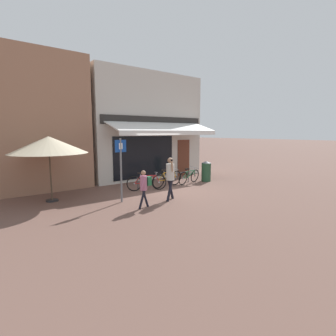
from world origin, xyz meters
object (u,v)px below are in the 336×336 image
at_px(parking_sign, 121,163).
at_px(bicycle_green, 189,177).
at_px(cafe_parasol, 49,145).
at_px(pedestrian_adult, 170,174).
at_px(litter_bin, 206,171).
at_px(pedestrian_child, 144,184).
at_px(bicycle_orange, 167,179).
at_px(bicycle_red, 147,182).

bearing_deg(parking_sign, bicycle_green, 13.47).
xyz_separation_m(bicycle_green, cafe_parasol, (-6.31, 0.68, 1.74)).
distance_m(bicycle_green, cafe_parasol, 6.58).
xyz_separation_m(pedestrian_adult, litter_bin, (3.88, 1.85, -0.48)).
bearing_deg(litter_bin, pedestrian_child, -157.91).
bearing_deg(pedestrian_child, pedestrian_adult, -158.03).
distance_m(bicycle_orange, parking_sign, 3.35).
height_order(bicycle_green, parking_sign, parking_sign).
bearing_deg(parking_sign, cafe_parasol, 139.41).
bearing_deg(bicycle_orange, pedestrian_child, -145.80).
bearing_deg(pedestrian_adult, cafe_parasol, -42.49).
relative_size(parking_sign, cafe_parasol, 0.85).
height_order(bicycle_orange, cafe_parasol, cafe_parasol).
height_order(bicycle_green, pedestrian_adult, pedestrian_adult).
height_order(bicycle_red, pedestrian_adult, pedestrian_adult).
xyz_separation_m(pedestrian_child, parking_sign, (-0.26, 1.13, 0.62)).
xyz_separation_m(bicycle_orange, parking_sign, (-2.98, -1.09, 1.05)).
distance_m(bicycle_orange, pedestrian_child, 3.54).
height_order(bicycle_orange, parking_sign, parking_sign).
relative_size(pedestrian_adult, parking_sign, 0.70).
distance_m(bicycle_red, pedestrian_adult, 2.06).
distance_m(bicycle_red, parking_sign, 2.35).
xyz_separation_m(litter_bin, parking_sign, (-5.47, -0.98, 0.91)).
bearing_deg(bicycle_green, cafe_parasol, 162.72).
distance_m(bicycle_green, litter_bin, 1.17).
xyz_separation_m(pedestrian_child, litter_bin, (5.21, 2.11, -0.29)).
xyz_separation_m(parking_sign, cafe_parasol, (-2.00, 1.71, 0.66)).
height_order(bicycle_orange, bicycle_green, bicycle_orange).
xyz_separation_m(litter_bin, cafe_parasol, (-7.47, 0.73, 1.57)).
bearing_deg(bicycle_orange, pedestrian_adult, -130.45).
height_order(pedestrian_child, litter_bin, pedestrian_child).
distance_m(pedestrian_adult, cafe_parasol, 4.55).
bearing_deg(bicycle_orange, litter_bin, -7.84).
height_order(bicycle_green, litter_bin, litter_bin).
height_order(pedestrian_child, cafe_parasol, cafe_parasol).
distance_m(litter_bin, cafe_parasol, 7.66).
bearing_deg(cafe_parasol, pedestrian_child, -51.53).
relative_size(litter_bin, cafe_parasol, 0.39).
relative_size(bicycle_green, parking_sign, 0.70).
bearing_deg(bicycle_green, parking_sign, -177.68).
xyz_separation_m(bicycle_red, bicycle_orange, (1.18, 0.03, 0.02)).
relative_size(bicycle_red, cafe_parasol, 0.61).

